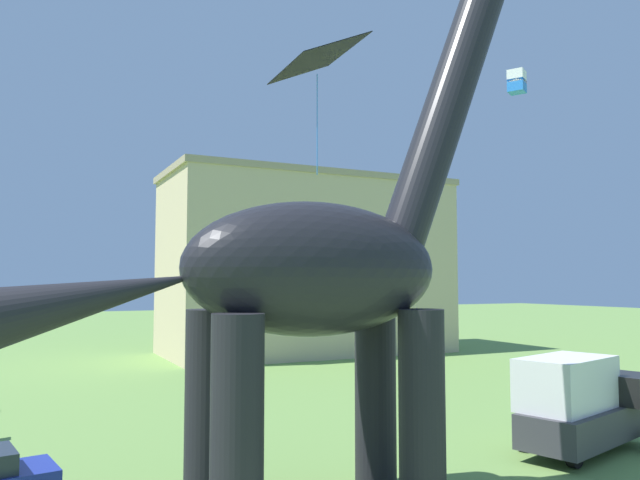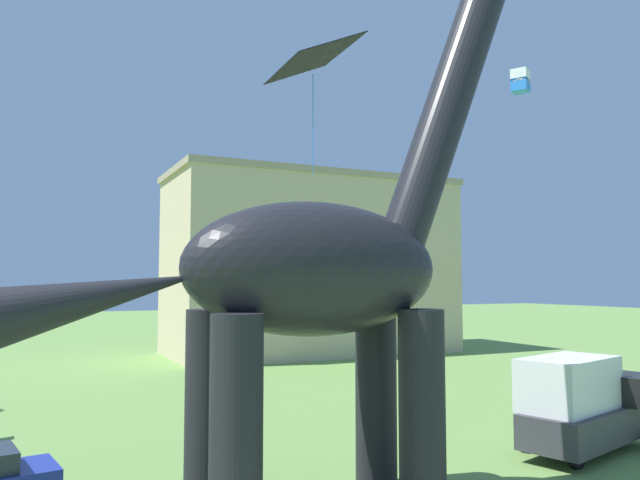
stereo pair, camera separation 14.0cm
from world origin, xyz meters
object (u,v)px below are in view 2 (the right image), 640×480
at_px(kite_near_high, 520,81).
at_px(dinosaur_sculpture, 313,269).
at_px(parked_box_truck, 584,403).
at_px(kite_high_right, 313,60).

bearing_deg(kite_near_high, dinosaur_sculpture, -146.92).
bearing_deg(dinosaur_sculpture, kite_near_high, 47.70).
bearing_deg(parked_box_truck, kite_high_right, -168.54).
bearing_deg(kite_high_right, kite_near_high, 39.99).
height_order(dinosaur_sculpture, parked_box_truck, dinosaur_sculpture).
height_order(dinosaur_sculpture, kite_near_high, kite_near_high).
xyz_separation_m(dinosaur_sculpture, parked_box_truck, (10.47, 1.00, -4.37)).
relative_size(dinosaur_sculpture, kite_near_high, 12.80).
distance_m(kite_high_right, kite_near_high, 29.66).
height_order(dinosaur_sculpture, kite_high_right, dinosaur_sculpture).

